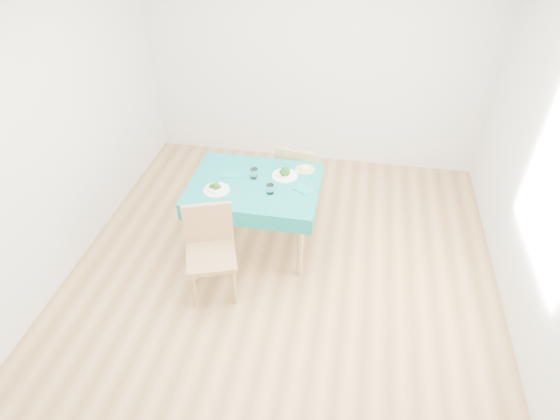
% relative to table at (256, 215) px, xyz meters
% --- Properties ---
extents(room_shell, '(4.02, 4.52, 2.73)m').
position_rel_table_xyz_m(room_shell, '(0.33, -0.47, 0.97)').
color(room_shell, olive).
rests_on(room_shell, ground).
extents(table, '(1.18, 0.90, 0.76)m').
position_rel_table_xyz_m(table, '(0.00, 0.00, 0.00)').
color(table, '#096B6A').
rests_on(table, ground).
extents(chair_near, '(0.55, 0.58, 1.06)m').
position_rel_table_xyz_m(chair_near, '(-0.24, -0.69, 0.15)').
color(chair_near, '#9D784A').
rests_on(chair_near, ground).
extents(chair_far, '(0.48, 0.51, 1.04)m').
position_rel_table_xyz_m(chair_far, '(0.34, 0.67, 0.14)').
color(chair_far, '#9D784A').
rests_on(chair_far, ground).
extents(bowl_near, '(0.24, 0.24, 0.07)m').
position_rel_table_xyz_m(bowl_near, '(-0.31, -0.18, 0.42)').
color(bowl_near, white).
rests_on(bowl_near, table).
extents(bowl_far, '(0.25, 0.25, 0.07)m').
position_rel_table_xyz_m(bowl_far, '(0.26, 0.16, 0.42)').
color(bowl_far, white).
rests_on(bowl_far, table).
extents(fork_near, '(0.08, 0.17, 0.00)m').
position_rel_table_xyz_m(fork_near, '(-0.35, -0.12, 0.38)').
color(fork_near, silver).
rests_on(fork_near, table).
extents(knife_near, '(0.05, 0.21, 0.00)m').
position_rel_table_xyz_m(knife_near, '(-0.12, -0.18, 0.38)').
color(knife_near, silver).
rests_on(knife_near, table).
extents(fork_far, '(0.07, 0.17, 0.00)m').
position_rel_table_xyz_m(fork_far, '(-0.00, 0.13, 0.38)').
color(fork_far, silver).
rests_on(fork_far, table).
extents(knife_far, '(0.07, 0.20, 0.00)m').
position_rel_table_xyz_m(knife_far, '(0.54, 0.01, 0.38)').
color(knife_far, silver).
rests_on(knife_far, table).
extents(napkin_near, '(0.20, 0.15, 0.01)m').
position_rel_table_xyz_m(napkin_near, '(-0.25, 0.10, 0.38)').
color(napkin_near, '#0E7675').
rests_on(napkin_near, table).
extents(napkin_far, '(0.22, 0.20, 0.01)m').
position_rel_table_xyz_m(napkin_far, '(0.46, -0.02, 0.38)').
color(napkin_far, '#0E7675').
rests_on(napkin_far, table).
extents(tumbler_center, '(0.08, 0.08, 0.10)m').
position_rel_table_xyz_m(tumbler_center, '(-0.02, 0.09, 0.43)').
color(tumbler_center, white).
rests_on(tumbler_center, table).
extents(tumbler_side, '(0.07, 0.07, 0.09)m').
position_rel_table_xyz_m(tumbler_side, '(0.17, -0.13, 0.42)').
color(tumbler_side, white).
rests_on(tumbler_side, table).
extents(side_plate, '(0.19, 0.19, 0.01)m').
position_rel_table_xyz_m(side_plate, '(0.43, 0.30, 0.38)').
color(side_plate, '#AEBC5B').
rests_on(side_plate, table).
extents(bread_slice, '(0.12, 0.12, 0.01)m').
position_rel_table_xyz_m(bread_slice, '(0.43, 0.30, 0.40)').
color(bread_slice, beige).
rests_on(bread_slice, side_plate).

